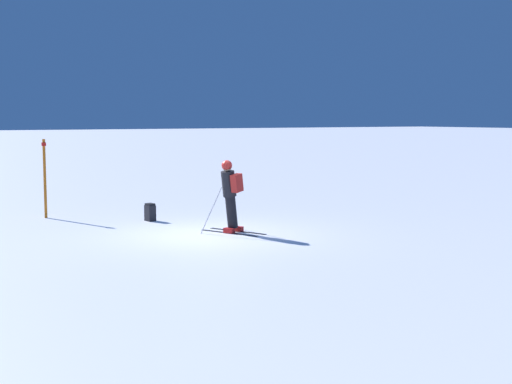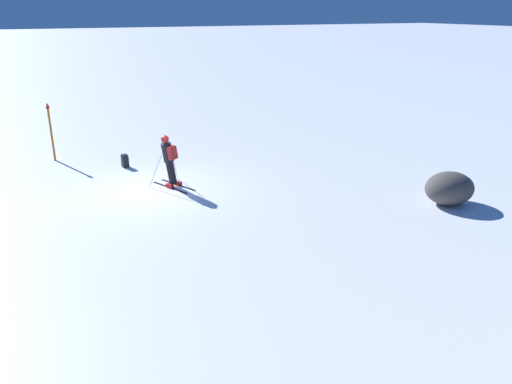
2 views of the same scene
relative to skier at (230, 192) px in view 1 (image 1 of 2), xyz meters
name	(u,v)px [view 1 (image 1 of 2)]	position (x,y,z in m)	size (l,w,h in m)	color
ground_plane	(207,235)	(0.61, -0.09, -1.05)	(300.00, 300.00, 0.00)	white
skier	(230,192)	(0.00, 0.00, 0.00)	(1.37, 1.78, 1.88)	black
spare_backpack	(150,212)	(0.92, -3.05, -0.80)	(0.25, 0.32, 0.50)	black
trail_marker	(45,175)	(3.31, -5.16, 0.20)	(0.13, 0.13, 2.30)	orange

